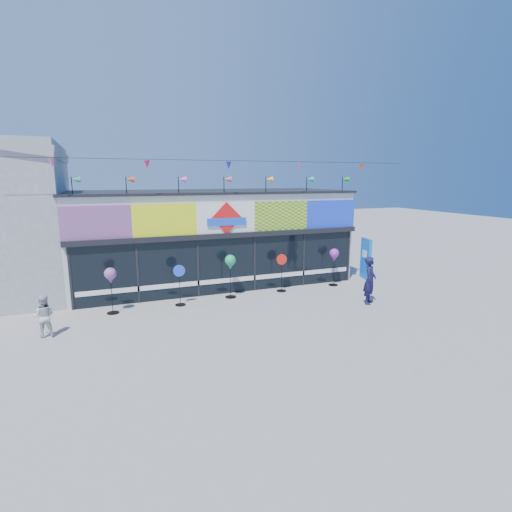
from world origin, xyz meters
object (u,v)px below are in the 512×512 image
blue_sign (366,259)px  spinner_2 (230,263)px  spinner_4 (334,256)px  spinner_1 (180,284)px  spinner_0 (111,277)px  adult_man (370,280)px  child (44,316)px  spinner_3 (282,272)px

blue_sign → spinner_2: bearing=-161.5°
spinner_4 → spinner_1: bearing=-177.0°
spinner_0 → spinner_2: (4.42, 0.31, 0.07)m
spinner_0 → adult_man: (9.04, -2.33, -0.41)m
blue_sign → adult_man: size_ratio=1.06×
spinner_1 → child: size_ratio=1.20×
spinner_3 → spinner_1: bearing=-175.5°
spinner_0 → spinner_4: 9.20m
blue_sign → spinner_0: (-11.21, -0.86, 0.35)m
spinner_0 → child: size_ratio=1.28×
spinner_0 → spinner_2: 4.43m
blue_sign → spinner_3: (-4.54, -0.48, -0.13)m
spinner_0 → spinner_3: (6.67, 0.38, -0.47)m
spinner_0 → adult_man: 9.34m
spinner_1 → child: (-4.32, -1.51, -0.17)m
spinner_1 → adult_man: bearing=-19.6°
spinner_4 → child: bearing=-170.5°
spinner_1 → spinner_4: bearing=3.0°
spinner_1 → spinner_4: size_ratio=0.93×
blue_sign → spinner_3: size_ratio=1.21×
spinner_4 → child: 11.32m
spinner_1 → spinner_2: bearing=7.3°
spinner_1 → spinner_2: size_ratio=0.89×
blue_sign → spinner_3: 4.57m
spinner_1 → spinner_4: (6.83, 0.36, 0.51)m
spinner_1 → spinner_0: bearing=-178.9°
spinner_0 → spinner_4: size_ratio=0.99×
spinner_2 → spinner_4: (4.77, 0.10, -0.06)m
blue_sign → spinner_2: (-6.79, -0.55, 0.42)m
spinner_4 → adult_man: (-0.16, -2.73, -0.42)m
blue_sign → adult_man: (-2.17, -3.19, -0.06)m
blue_sign → spinner_2: size_ratio=1.11×
spinner_3 → spinner_4: spinner_4 is taller
spinner_2 → spinner_4: spinner_2 is taller
blue_sign → spinner_0: bearing=-161.8°
adult_man → spinner_3: bearing=88.7°
spinner_1 → spinner_4: spinner_4 is taller
spinner_2 → adult_man: bearing=-29.7°
blue_sign → child: 13.36m
blue_sign → adult_man: blue_sign is taller
spinner_1 → child: 4.58m
spinner_1 → spinner_3: (4.30, 0.34, 0.02)m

